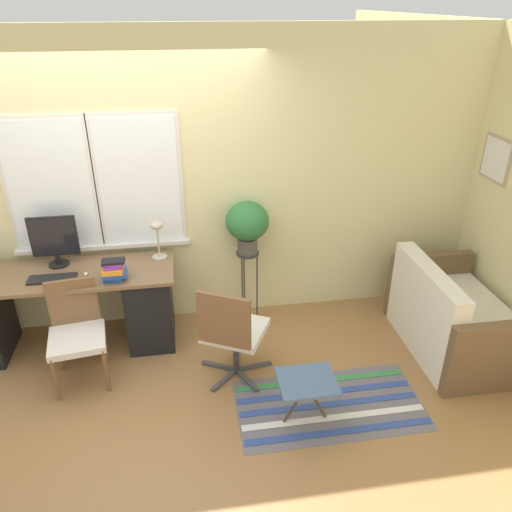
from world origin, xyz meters
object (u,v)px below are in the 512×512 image
(keyboard, at_px, (52,279))
(desk_chair_wooden, at_px, (76,331))
(couch_loveseat, at_px, (453,320))
(monitor, at_px, (54,240))
(plant_stand, at_px, (248,264))
(desk_lamp, at_px, (157,232))
(office_chair_swivel, at_px, (232,331))
(book_stack, at_px, (114,270))
(potted_plant, at_px, (247,223))
(folding_stool, at_px, (307,384))
(mouse, at_px, (86,274))

(keyboard, distance_m, desk_chair_wooden, 0.50)
(desk_chair_wooden, relative_size, couch_loveseat, 0.67)
(keyboard, bearing_deg, monitor, 88.36)
(monitor, height_order, plant_stand, monitor)
(monitor, xyz_separation_m, desk_lamp, (0.88, 0.01, 0.01))
(office_chair_swivel, relative_size, couch_loveseat, 0.72)
(monitor, height_order, desk_lamp, monitor)
(monitor, distance_m, book_stack, 0.64)
(keyboard, xyz_separation_m, book_stack, (0.52, -0.09, 0.09))
(keyboard, height_order, book_stack, book_stack)
(desk_lamp, distance_m, potted_plant, 0.82)
(plant_stand, xyz_separation_m, folding_stool, (0.23, -1.44, -0.25))
(desk_chair_wooden, distance_m, couch_loveseat, 3.25)
(monitor, bearing_deg, book_stack, -34.19)
(mouse, height_order, office_chair_swivel, office_chair_swivel)
(office_chair_swivel, height_order, plant_stand, office_chair_swivel)
(keyboard, distance_m, couch_loveseat, 3.51)
(mouse, xyz_separation_m, potted_plant, (1.43, 0.28, 0.25))
(plant_stand, bearing_deg, office_chair_swivel, -106.17)
(desk_lamp, xyz_separation_m, folding_stool, (1.05, -1.40, -0.66))
(potted_plant, bearing_deg, desk_chair_wooden, -156.61)
(monitor, distance_m, desk_chair_wooden, 0.84)
(desk_lamp, xyz_separation_m, desk_chair_wooden, (-0.69, -0.61, -0.56))
(mouse, distance_m, plant_stand, 1.47)
(office_chair_swivel, bearing_deg, book_stack, 0.04)
(potted_plant, bearing_deg, monitor, -178.46)
(book_stack, bearing_deg, monitor, 145.81)
(couch_loveseat, relative_size, folding_stool, 2.98)
(book_stack, distance_m, desk_chair_wooden, 0.57)
(mouse, bearing_deg, folding_stool, -34.92)
(desk_lamp, relative_size, book_stack, 1.70)
(office_chair_swivel, bearing_deg, plant_stand, -78.62)
(keyboard, distance_m, potted_plant, 1.75)
(book_stack, height_order, folding_stool, book_stack)
(mouse, height_order, folding_stool, mouse)
(book_stack, relative_size, plant_stand, 0.29)
(book_stack, bearing_deg, mouse, 155.56)
(monitor, xyz_separation_m, couch_loveseat, (3.44, -0.73, -0.71))
(keyboard, height_order, folding_stool, keyboard)
(desk_lamp, distance_m, plant_stand, 0.91)
(monitor, relative_size, keyboard, 1.17)
(book_stack, height_order, potted_plant, potted_plant)
(desk_lamp, bearing_deg, plant_stand, 2.77)
(mouse, relative_size, plant_stand, 0.08)
(book_stack, relative_size, couch_loveseat, 0.17)
(potted_plant, bearing_deg, folding_stool, -80.88)
(plant_stand, bearing_deg, monitor, -178.46)
(mouse, bearing_deg, desk_lamp, 21.30)
(book_stack, xyz_separation_m, folding_stool, (1.41, -1.05, -0.50))
(couch_loveseat, bearing_deg, keyboard, 82.35)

